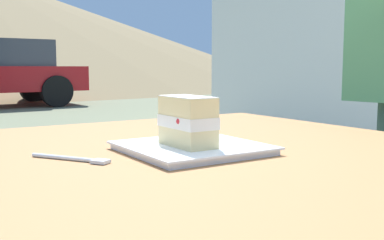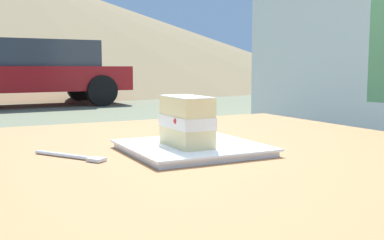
{
  "view_description": "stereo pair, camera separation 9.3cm",
  "coord_description": "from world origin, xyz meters",
  "px_view_note": "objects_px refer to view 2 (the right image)",
  "views": [
    {
      "loc": [
        0.6,
        -0.56,
        0.89
      ],
      "look_at": [
        -0.18,
        -0.06,
        0.78
      ],
      "focal_mm": 43.25,
      "sensor_mm": 36.0,
      "label": 1
    },
    {
      "loc": [
        0.65,
        -0.48,
        0.89
      ],
      "look_at": [
        -0.18,
        -0.06,
        0.78
      ],
      "focal_mm": 43.25,
      "sensor_mm": 36.0,
      "label": 2
    }
  ],
  "objects_px": {
    "dessert_plate": "(192,148)",
    "dessert_fork": "(73,157)",
    "cake_slice": "(187,121)",
    "parked_car_near": "(36,71)",
    "patio_table": "(268,210)"
  },
  "relations": [
    {
      "from": "dessert_plate",
      "to": "parked_car_near",
      "type": "bearing_deg",
      "value": 173.44
    },
    {
      "from": "dessert_plate",
      "to": "cake_slice",
      "type": "distance_m",
      "value": 0.06
    },
    {
      "from": "dessert_plate",
      "to": "parked_car_near",
      "type": "relative_size",
      "value": 0.06
    },
    {
      "from": "dessert_plate",
      "to": "dessert_fork",
      "type": "height_order",
      "value": "dessert_plate"
    },
    {
      "from": "patio_table",
      "to": "parked_car_near",
      "type": "distance_m",
      "value": 10.48
    },
    {
      "from": "dessert_plate",
      "to": "parked_car_near",
      "type": "height_order",
      "value": "parked_car_near"
    },
    {
      "from": "dessert_fork",
      "to": "parked_car_near",
      "type": "relative_size",
      "value": 0.04
    },
    {
      "from": "dessert_plate",
      "to": "cake_slice",
      "type": "bearing_deg",
      "value": -54.82
    },
    {
      "from": "dessert_plate",
      "to": "dessert_fork",
      "type": "distance_m",
      "value": 0.23
    },
    {
      "from": "patio_table",
      "to": "dessert_fork",
      "type": "distance_m",
      "value": 0.37
    },
    {
      "from": "patio_table",
      "to": "cake_slice",
      "type": "distance_m",
      "value": 0.23
    },
    {
      "from": "patio_table",
      "to": "dessert_plate",
      "type": "relative_size",
      "value": 5.8
    },
    {
      "from": "patio_table",
      "to": "cake_slice",
      "type": "height_order",
      "value": "cake_slice"
    },
    {
      "from": "dessert_plate",
      "to": "dessert_fork",
      "type": "bearing_deg",
      "value": -99.81
    },
    {
      "from": "dessert_fork",
      "to": "cake_slice",
      "type": "bearing_deg",
      "value": 75.97
    }
  ]
}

